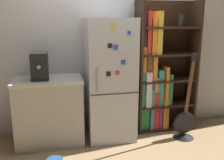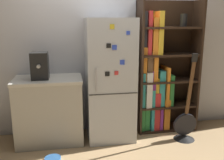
% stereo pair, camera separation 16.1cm
% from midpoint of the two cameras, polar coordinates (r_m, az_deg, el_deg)
% --- Properties ---
extents(ground_plane, '(16.00, 16.00, 0.00)m').
position_cam_midpoint_polar(ground_plane, '(3.62, 1.25, -13.67)').
color(ground_plane, tan).
extents(wall_back, '(8.00, 0.05, 2.60)m').
position_cam_midpoint_polar(wall_back, '(3.71, -0.08, 8.00)').
color(wall_back, silver).
rests_on(wall_back, ground_plane).
extents(refrigerator, '(0.65, 0.62, 1.69)m').
position_cam_midpoint_polar(refrigerator, '(3.47, 0.84, -0.02)').
color(refrigerator, silver).
rests_on(refrigerator, ground_plane).
extents(bookshelf, '(0.91, 0.36, 1.94)m').
position_cam_midpoint_polar(bookshelf, '(3.82, 11.79, 0.83)').
color(bookshelf, black).
rests_on(bookshelf, ground_plane).
extents(kitchen_counter, '(0.90, 0.59, 0.90)m').
position_cam_midpoint_polar(kitchen_counter, '(3.54, -12.80, -6.68)').
color(kitchen_counter, '#BCB7A8').
rests_on(kitchen_counter, ground_plane).
extents(espresso_machine, '(0.22, 0.29, 0.35)m').
position_cam_midpoint_polar(espresso_machine, '(3.36, -14.86, 3.16)').
color(espresso_machine, black).
rests_on(espresso_machine, kitchen_counter).
extents(guitar, '(0.33, 0.30, 1.25)m').
position_cam_midpoint_polar(guitar, '(3.75, 17.53, -10.35)').
color(guitar, black).
rests_on(guitar, ground_plane).
extents(pet_bowl, '(0.20, 0.20, 0.05)m').
position_cam_midpoint_polar(pet_bowl, '(3.20, -11.95, -17.32)').
color(pet_bowl, '#3366A5').
rests_on(pet_bowl, ground_plane).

